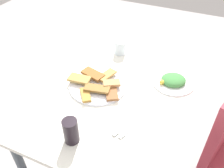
{
  "coord_description": "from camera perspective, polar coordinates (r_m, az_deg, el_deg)",
  "views": [
    {
      "loc": [
        0.94,
        0.36,
        1.61
      ],
      "look_at": [
        0.01,
        -0.05,
        0.77
      ],
      "focal_mm": 39.06,
      "sensor_mm": 36.0,
      "label": 1
    }
  ],
  "objects": [
    {
      "name": "soda_can",
      "position": [
        1.07,
        -9.61,
        -10.81
      ],
      "size": [
        0.08,
        0.08,
        0.12
      ],
      "primitive_type": "cylinder",
      "rotation": [
        0.0,
        0.0,
        0.25
      ],
      "color": "black",
      "rests_on": "dining_table"
    },
    {
      "name": "fork",
      "position": [
        1.15,
        3.17,
        -9.39
      ],
      "size": [
        0.17,
        0.07,
        0.0
      ],
      "primitive_type": "cube",
      "rotation": [
        0.0,
        0.0,
        -0.32
      ],
      "color": "silver",
      "rests_on": "paper_napkin"
    },
    {
      "name": "pide_platter",
      "position": [
        1.35,
        -3.43,
        -0.13
      ],
      "size": [
        0.32,
        0.33,
        0.04
      ],
      "color": "white",
      "rests_on": "dining_table"
    },
    {
      "name": "paper_napkin",
      "position": [
        1.15,
        4.0,
        -9.79
      ],
      "size": [
        0.13,
        0.13,
        0.0
      ],
      "primitive_type": "cube",
      "rotation": [
        0.0,
        0.0,
        0.03
      ],
      "color": "white",
      "rests_on": "dining_table"
    },
    {
      "name": "spoon",
      "position": [
        1.14,
        4.86,
        -9.93
      ],
      "size": [
        0.17,
        0.08,
        0.0
      ],
      "primitive_type": "cube",
      "rotation": [
        0.0,
        0.0,
        -0.35
      ],
      "color": "silver",
      "rests_on": "paper_napkin"
    },
    {
      "name": "ground_plane",
      "position": [
        1.9,
        1.66,
        -18.26
      ],
      "size": [
        6.0,
        6.0,
        0.0
      ],
      "primitive_type": "plane",
      "color": "#B3ADAC"
    },
    {
      "name": "drinking_glass",
      "position": [
        1.6,
        1.92,
        8.53
      ],
      "size": [
        0.07,
        0.07,
        0.09
      ],
      "primitive_type": "cylinder",
      "color": "silver",
      "rests_on": "dining_table"
    },
    {
      "name": "salad_plate_greens",
      "position": [
        1.41,
        14.12,
        0.71
      ],
      "size": [
        0.23,
        0.23,
        0.05
      ],
      "color": "white",
      "rests_on": "dining_table"
    },
    {
      "name": "dining_table",
      "position": [
        1.39,
        2.16,
        -3.89
      ],
      "size": [
        1.1,
        0.84,
        0.74
      ],
      "color": "white",
      "rests_on": "ground_plane"
    }
  ]
}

